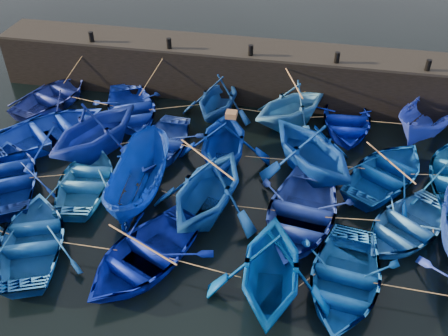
% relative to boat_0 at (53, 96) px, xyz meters
% --- Properties ---
extents(ground, '(120.00, 120.00, 0.00)m').
position_rel_boat_0_xyz_m(ground, '(9.57, -7.58, -0.48)').
color(ground, black).
rests_on(ground, ground).
extents(quay_wall, '(26.00, 2.50, 2.50)m').
position_rel_boat_0_xyz_m(quay_wall, '(9.57, 2.92, 0.77)').
color(quay_wall, black).
rests_on(quay_wall, ground).
extents(quay_top, '(26.00, 2.50, 0.12)m').
position_rel_boat_0_xyz_m(quay_top, '(9.57, 2.92, 2.08)').
color(quay_top, black).
rests_on(quay_top, quay_wall).
extents(bollard_0, '(0.24, 0.24, 0.50)m').
position_rel_boat_0_xyz_m(bollard_0, '(1.57, 2.02, 2.39)').
color(bollard_0, black).
rests_on(bollard_0, quay_top).
extents(bollard_1, '(0.24, 0.24, 0.50)m').
position_rel_boat_0_xyz_m(bollard_1, '(5.57, 2.02, 2.39)').
color(bollard_1, black).
rests_on(bollard_1, quay_top).
extents(bollard_2, '(0.24, 0.24, 0.50)m').
position_rel_boat_0_xyz_m(bollard_2, '(9.57, 2.02, 2.39)').
color(bollard_2, black).
rests_on(bollard_2, quay_top).
extents(bollard_3, '(0.24, 0.24, 0.50)m').
position_rel_boat_0_xyz_m(bollard_3, '(13.57, 2.02, 2.39)').
color(bollard_3, black).
rests_on(bollard_3, quay_top).
extents(bollard_4, '(0.24, 0.24, 0.50)m').
position_rel_boat_0_xyz_m(bollard_4, '(17.57, 2.02, 2.39)').
color(bollard_4, black).
rests_on(bollard_4, quay_top).
extents(boat_0, '(4.57, 5.39, 0.95)m').
position_rel_boat_0_xyz_m(boat_0, '(0.00, 0.00, 0.00)').
color(boat_0, navy).
rests_on(boat_0, ground).
extents(boat_1, '(5.35, 5.90, 1.00)m').
position_rel_boat_0_xyz_m(boat_1, '(4.25, -0.46, 0.03)').
color(boat_1, '#102AA6').
rests_on(boat_1, ground).
extents(boat_2, '(3.84, 4.32, 2.08)m').
position_rel_boat_0_xyz_m(boat_2, '(8.30, 0.51, 0.57)').
color(boat_2, navy).
rests_on(boat_2, ground).
extents(boat_3, '(5.58, 5.61, 2.24)m').
position_rel_boat_0_xyz_m(boat_3, '(11.78, 0.38, 0.64)').
color(boat_3, '#2C6BB5').
rests_on(boat_3, ground).
extents(boat_4, '(3.62, 4.85, 0.96)m').
position_rel_boat_0_xyz_m(boat_4, '(14.33, 0.58, 0.01)').
color(boat_4, '#04169A').
rests_on(boat_4, ground).
extents(boat_5, '(4.04, 5.23, 1.91)m').
position_rel_boat_0_xyz_m(boat_5, '(17.90, 0.64, 0.48)').
color(boat_5, '#273CB5').
rests_on(boat_5, ground).
extents(boat_6, '(6.44, 6.67, 1.13)m').
position_rel_boat_0_xyz_m(boat_6, '(1.32, -3.12, 0.09)').
color(boat_6, '#0F33CA').
rests_on(boat_6, ground).
extents(boat_7, '(5.73, 6.06, 2.52)m').
position_rel_boat_0_xyz_m(boat_7, '(3.82, -3.48, 0.79)').
color(boat_7, navy).
rests_on(boat_7, ground).
extents(boat_8, '(3.34, 4.50, 0.90)m').
position_rel_boat_0_xyz_m(boat_8, '(6.50, -2.92, -0.03)').
color(boat_8, blue).
rests_on(boat_8, ground).
extents(boat_9, '(4.31, 4.87, 2.38)m').
position_rel_boat_0_xyz_m(boat_9, '(9.33, -3.23, 0.71)').
color(boat_9, navy).
rests_on(boat_9, ground).
extents(boat_10, '(6.29, 6.38, 2.54)m').
position_rel_boat_0_xyz_m(boat_10, '(12.92, -3.13, 0.80)').
color(boat_10, '#073891').
rests_on(boat_10, ground).
extents(boat_11, '(5.43, 5.86, 0.99)m').
position_rel_boat_0_xyz_m(boat_11, '(15.98, -3.12, 0.02)').
color(boat_11, '#06419A').
rests_on(boat_11, ground).
extents(boat_13, '(5.44, 5.93, 1.01)m').
position_rel_boat_0_xyz_m(boat_13, '(1.27, -6.31, 0.03)').
color(boat_13, navy).
rests_on(boat_13, ground).
extents(boat_14, '(3.78, 4.82, 0.91)m').
position_rel_boat_0_xyz_m(boat_14, '(4.35, -5.85, -0.02)').
color(boat_14, blue).
rests_on(boat_14, ground).
extents(boat_15, '(2.00, 4.97, 1.90)m').
position_rel_boat_0_xyz_m(boat_15, '(6.60, -6.05, 0.48)').
color(boat_15, navy).
rests_on(boat_15, ground).
extents(boat_16, '(5.03, 5.53, 2.51)m').
position_rel_boat_0_xyz_m(boat_16, '(9.36, -6.35, 0.78)').
color(boat_16, '#104BB2').
rests_on(boat_16, ground).
extents(boat_17, '(4.44, 5.72, 1.09)m').
position_rel_boat_0_xyz_m(boat_17, '(12.74, -6.30, 0.07)').
color(boat_17, '#1F3899').
rests_on(boat_17, ground).
extents(boat_18, '(5.10, 5.37, 0.91)m').
position_rel_boat_0_xyz_m(boat_18, '(16.44, -6.09, -0.02)').
color(boat_18, blue).
rests_on(boat_18, ground).
extents(boat_21, '(4.79, 5.53, 0.96)m').
position_rel_boat_0_xyz_m(boat_21, '(3.93, -9.29, 0.01)').
color(boat_21, '#14519C').
rests_on(boat_21, ground).
extents(boat_22, '(5.18, 5.85, 1.00)m').
position_rel_boat_0_xyz_m(boat_22, '(7.84, -9.27, 0.03)').
color(boat_22, '#05178F').
rests_on(boat_22, ground).
extents(boat_23, '(4.16, 4.74, 2.37)m').
position_rel_boat_0_xyz_m(boat_23, '(12.06, -9.59, 0.71)').
color(boat_23, '#00429A').
rests_on(boat_23, ground).
extents(boat_24, '(3.97, 5.10, 0.97)m').
position_rel_boat_0_xyz_m(boat_24, '(14.32, -9.00, 0.01)').
color(boat_24, '#0E50AB').
rests_on(boat_24, ground).
extents(wooden_crate, '(0.43, 0.41, 0.24)m').
position_rel_boat_0_xyz_m(wooden_crate, '(9.63, -3.23, 2.02)').
color(wooden_crate, brown).
rests_on(wooden_crate, boat_9).
extents(mooring_ropes, '(17.95, 11.55, 2.10)m').
position_rel_boat_0_xyz_m(mooring_ropes, '(9.46, -2.59, 0.40)').
color(mooring_ropes, tan).
rests_on(mooring_ropes, ground).
extents(loose_oars, '(10.40, 11.73, 1.58)m').
position_rel_boat_0_xyz_m(loose_oars, '(11.24, -4.59, 1.24)').
color(loose_oars, '#99724C').
rests_on(loose_oars, ground).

